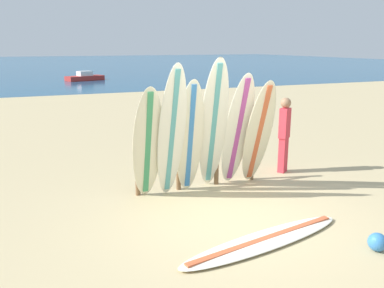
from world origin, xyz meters
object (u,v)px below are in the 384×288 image
(surfboard_lying_on_sand, at_px, (265,240))
(small_boat_offshore, at_px, (85,77))
(surfboard_rack, at_px, (198,155))
(surfboard_leaning_right, at_px, (258,134))
(surfboard_leaning_far_left, at_px, (148,144))
(surfboard_leaning_center_right, at_px, (237,131))
(beach_ball, at_px, (377,242))
(surfboard_leaning_center_left, at_px, (190,137))
(surfboard_leaning_center, at_px, (213,126))
(surfboard_leaning_left, at_px, (172,133))
(beachgoer_standing, at_px, (284,132))

(surfboard_lying_on_sand, distance_m, small_boat_offshore, 28.09)
(surfboard_rack, height_order, small_boat_offshore, surfboard_rack)
(surfboard_leaning_right, bearing_deg, surfboard_leaning_far_left, 176.62)
(surfboard_lying_on_sand, bearing_deg, small_boat_offshore, 87.17)
(surfboard_leaning_center_right, relative_size, surfboard_lying_on_sand, 0.77)
(surfboard_lying_on_sand, height_order, beach_ball, beach_ball)
(surfboard_rack, bearing_deg, surfboard_lying_on_sand, -90.78)
(surfboard_leaning_center_left, height_order, surfboard_leaning_center, surfboard_leaning_center)
(surfboard_leaning_far_left, relative_size, small_boat_offshore, 0.68)
(surfboard_leaning_right, bearing_deg, small_boat_offshore, 89.35)
(surfboard_leaning_far_left, bearing_deg, surfboard_leaning_center, 0.61)
(surfboard_leaning_center_left, relative_size, surfboard_lying_on_sand, 0.74)
(surfboard_leaning_center, xyz_separation_m, surfboard_lying_on_sand, (-0.21, -2.19, -1.23))
(surfboard_leaning_center_left, bearing_deg, surfboard_leaning_center_right, -0.16)
(surfboard_leaning_center, bearing_deg, surfboard_leaning_left, -170.80)
(surfboard_rack, xyz_separation_m, surfboard_leaning_center, (0.18, -0.30, 0.63))
(surfboard_rack, relative_size, surfboard_leaning_left, 1.02)
(surfboard_leaning_far_left, height_order, beachgoer_standing, surfboard_leaning_far_left)
(surfboard_lying_on_sand, bearing_deg, surfboard_leaning_center_right, 71.76)
(beachgoer_standing, bearing_deg, surfboard_leaning_far_left, -171.15)
(surfboard_leaning_center_right, bearing_deg, surfboard_leaning_right, -24.13)
(surfboard_rack, relative_size, surfboard_leaning_center_left, 1.16)
(surfboard_leaning_left, bearing_deg, surfboard_lying_on_sand, -72.39)
(surfboard_leaning_center, distance_m, surfboard_lying_on_sand, 2.52)
(beachgoer_standing, distance_m, beach_ball, 3.62)
(surfboard_leaning_center_left, relative_size, surfboard_leaning_right, 1.01)
(beach_ball, bearing_deg, surfboard_lying_on_sand, 149.04)
(surfboard_leaning_center_right, xyz_separation_m, beachgoer_standing, (1.39, 0.46, -0.22))
(surfboard_leaning_center, height_order, small_boat_offshore, surfboard_leaning_center)
(surfboard_rack, distance_m, surfboard_leaning_center_left, 0.59)
(surfboard_leaning_right, distance_m, beach_ball, 2.97)
(surfboard_leaning_left, distance_m, beachgoer_standing, 2.85)
(surfboard_lying_on_sand, bearing_deg, beachgoer_standing, 51.62)
(surfboard_rack, bearing_deg, surfboard_leaning_center_right, -22.00)
(surfboard_leaning_far_left, relative_size, surfboard_leaning_center, 0.82)
(surfboard_leaning_center, relative_size, beach_ball, 10.02)
(beachgoer_standing, bearing_deg, small_boat_offshore, 91.64)
(surfboard_rack, xyz_separation_m, beach_ball, (1.24, -3.26, -0.51))
(surfboard_leaning_right, bearing_deg, surfboard_leaning_left, 179.99)
(small_boat_offshore, bearing_deg, surfboard_leaning_far_left, -95.39)
(surfboard_leaning_right, xyz_separation_m, surfboard_lying_on_sand, (-1.09, -2.05, -1.03))
(surfboard_leaning_center_right, height_order, surfboard_leaning_right, surfboard_leaning_center_right)
(surfboard_leaning_left, bearing_deg, small_boat_offshore, 85.52)
(surfboard_leaning_center_right, bearing_deg, surfboard_lying_on_sand, -108.24)
(surfboard_leaning_center_left, bearing_deg, surfboard_leaning_right, -7.07)
(surfboard_leaning_center_left, xyz_separation_m, surfboard_lying_on_sand, (0.24, -2.22, -1.04))
(surfboard_leaning_center_right, height_order, surfboard_lying_on_sand, surfboard_leaning_center_right)
(surfboard_leaning_left, distance_m, surfboard_leaning_center_left, 0.47)
(small_boat_offshore, height_order, beach_ball, small_boat_offshore)
(surfboard_leaning_far_left, xyz_separation_m, surfboard_leaning_left, (0.40, -0.13, 0.19))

